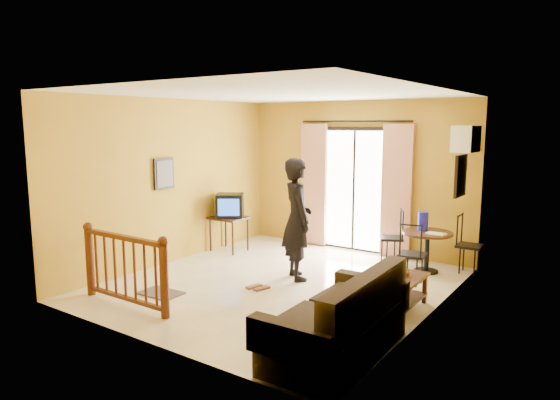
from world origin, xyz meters
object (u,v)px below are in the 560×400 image
Objects in this scene: sofa at (341,324)px; standing_person at (297,219)px; coffee_table at (398,288)px; television at (230,205)px; dining_table at (427,241)px.

sofa is 1.02× the size of standing_person.
coffee_table is at bearing -151.26° from standing_person.
standing_person is at bearing -53.91° from television.
standing_person reaches higher than television.
standing_person reaches higher than coffee_table.
coffee_table is at bearing 88.93° from sofa.
standing_person is (-1.79, 0.37, 0.65)m from coffee_table.
sofa is at bearing 173.11° from standing_person.
dining_table is at bearing -21.66° from television.
dining_table is 0.42× the size of sofa.
sofa is at bearing -85.85° from dining_table.
television is 3.58m from dining_table.
sofa is at bearing -69.53° from television.
television is 3.91m from coffee_table.
dining_table is 0.43× the size of standing_person.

